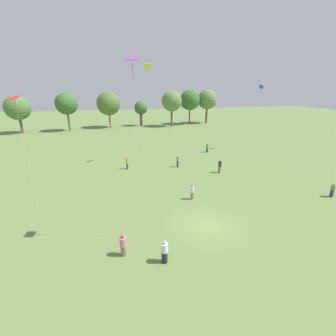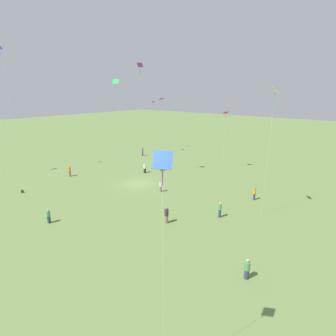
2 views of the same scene
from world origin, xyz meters
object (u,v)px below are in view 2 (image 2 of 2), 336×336
Objects in this scene: kite_1 at (226,115)px; kite_6 at (1,58)px; person_7 at (143,151)px; person_3 at (161,186)px; kite_8 at (116,84)px; person_1 at (220,210)px; kite_0 at (153,105)px; person_0 at (69,171)px; picnic_bag_0 at (22,191)px; kite_7 at (162,103)px; person_4 at (49,216)px; person_5 at (254,194)px; kite_5 at (140,69)px; person_9 at (160,167)px; kite_3 at (274,96)px; person_2 at (247,269)px; kite_4 at (162,176)px; person_8 at (166,215)px; person_6 at (145,168)px.

kite_1 is 0.51× the size of kite_6.
person_3 is at bearing -155.97° from person_7.
kite_8 reaches higher than kite_1.
kite_8 reaches higher than person_1.
kite_0 is 18.68m from kite_1.
kite_6 is (7.47, -34.92, 17.71)m from person_1.
picnic_bag_0 is (8.28, 1.60, -0.68)m from person_0.
person_3 is 17.55m from kite_1.
kite_6 is 25.65m from kite_7.
kite_0 is (-18.56, -27.22, 9.99)m from person_1.
kite_1 is (-29.66, 4.94, 9.04)m from person_4.
person_5 is at bearing -112.96° from person_4.
kite_5 reaches higher than kite_0.
person_9 is 0.16× the size of kite_1.
person_5 is at bearing 10.12° from kite_8.
kite_7 is at bearing 98.10° from kite_3.
person_2 is 13.89m from kite_4.
kite_0 reaches higher than person_7.
person_4 is (10.17, 13.11, -0.10)m from person_0.
person_8 is 0.13× the size of kite_3.
person_3 is 19.57m from picnic_bag_0.
kite_5 is at bearing -47.76° from person_0.
person_7 is at bearing -34.42° from person_8.
kite_7 is at bearing 146.60° from kite_4.
kite_3 reaches higher than person_7.
person_4 is at bearing 168.39° from person_3.
kite_3 reaches higher than kite_1.
kite_6 is at bearing -1.84° from person_4.
kite_8 reaches higher than person_3.
person_1 is 0.15× the size of kite_0.
person_7 reaches higher than person_6.
person_0 is at bearing 155.15° from person_7.
kite_0 is at bearing 84.03° from kite_8.
person_2 is 15.98m from person_5.
kite_3 is at bearing 117.19° from picnic_bag_0.
picnic_bag_0 is at bearing 3.52° from person_4.
kite_0 is (-26.25, -33.80, 10.07)m from person_2.
person_0 reaches higher than picnic_bag_0.
picnic_bag_0 is (26.43, 2.51, -0.79)m from person_7.
kite_5 reaches higher than person_0.
person_5 is 0.17× the size of kite_1.
person_3 is 4.46× the size of picnic_bag_0.
person_4 is 0.14× the size of kite_0.
person_1 is 10.44m from person_3.
kite_5 is at bearing -122.78° from person_1.
person_7 is at bearing 175.41° from person_2.
kite_4 is at bearing -107.78° from person_5.
kite_6 reaches higher than kite_3.
person_1 is 0.13× the size of kite_3.
kite_7 is at bearing -119.14° from person_1.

